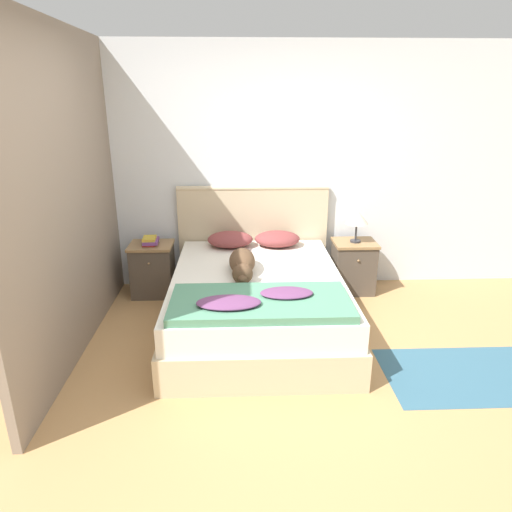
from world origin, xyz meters
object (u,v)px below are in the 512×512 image
Objects in this scene: table_lamp at (357,218)px; dog at (242,264)px; pillow_right at (277,239)px; bed at (257,302)px; book_stack at (150,241)px; nightstand_left at (153,269)px; nightstand_right at (353,266)px; pillow_left at (230,239)px.

dog is at bearing -147.38° from table_lamp.
table_lamp is at bearing 0.47° from pillow_right.
dog is at bearing -116.15° from pillow_right.
bed is 1.38m from book_stack.
table_lamp reaches higher than nightstand_left.
bed is at bearing -143.11° from nightstand_right.
pillow_right reaches higher than nightstand_left.
nightstand_left is 1.63× the size of table_lamp.
nightstand_left is 1.27m from dog.
dog reaches higher than pillow_right.
nightstand_right is 1.63× the size of table_lamp.
pillow_right is 0.85m from table_lamp.
nightstand_right is 1.19× the size of pillow_right.
bed is 8.59× the size of book_stack.
pillow_left and pillow_right have the same top height.
book_stack is at bearing 179.89° from table_lamp.
table_lamp is at bearing 0.30° from pillow_left.
pillow_right reaches higher than bed.
pillow_right is 0.85m from dog.
pillow_left reaches higher than nightstand_left.
nightstand_left is 2.21m from table_lamp.
book_stack is at bearing 179.53° from pillow_right.
bed is at bearing -72.73° from pillow_left.
dog is 2.07× the size of table_lamp.
dog is (-0.13, 0.03, 0.36)m from bed.
table_lamp is (1.20, 0.77, 0.20)m from dog.
book_stack is at bearing 140.77° from dog.
book_stack is (-0.95, 0.77, -0.02)m from dog.
nightstand_left is at bearing 179.81° from table_lamp.
bed is 5.91× the size of table_lamp.
table_lamp reaches higher than bed.
pillow_right is 0.66× the size of dog.
dog is (-0.37, -0.76, 0.01)m from pillow_right.
bed is 2.86× the size of dog.
nightstand_right is at bearing 32.86° from dog.
pillow_left is at bearing -0.95° from nightstand_left.
pillow_left is 0.66× the size of dog.
bed is at bearing -143.35° from table_lamp.
nightstand_left is at bearing 140.62° from dog.
nightstand_right is 0.54m from table_lamp.
nightstand_right is 2.17m from book_stack.
nightstand_right is 0.89m from pillow_right.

